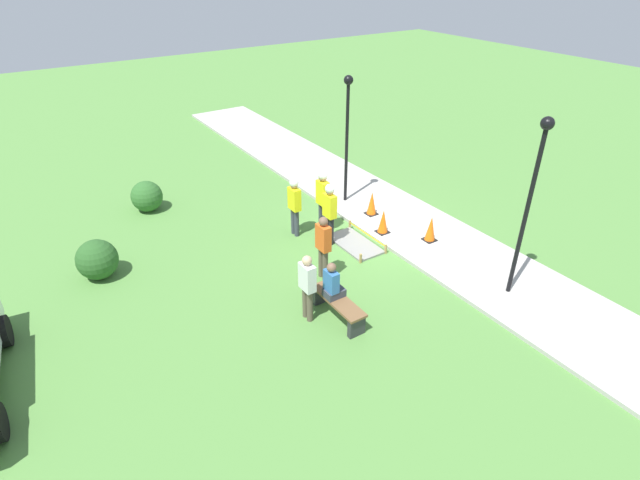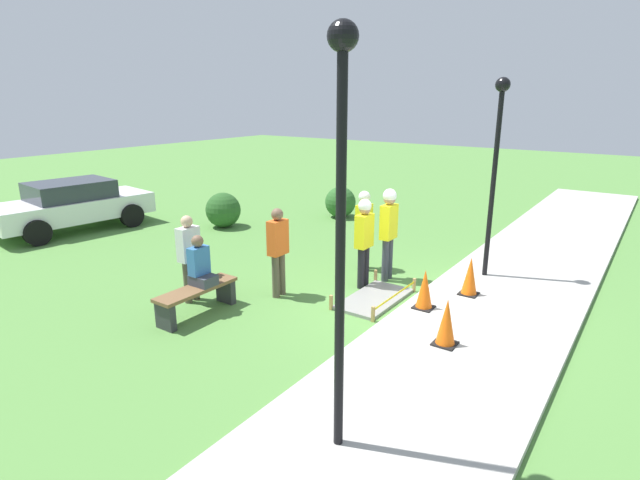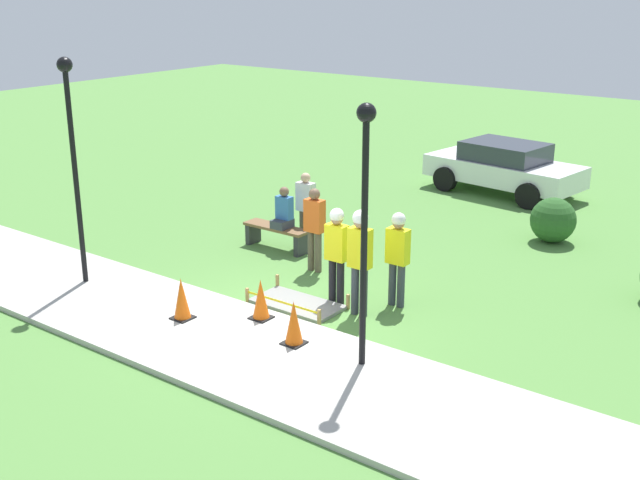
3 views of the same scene
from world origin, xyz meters
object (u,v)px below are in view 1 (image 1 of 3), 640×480
Objects in this scene: worker_supervisor at (294,202)px; bystander_in_gray_shirt at (307,284)px; worker_assistant at (323,195)px; worker_trainee at (330,209)px; person_seated_on_bench at (332,284)px; lamppost_near at (347,122)px; bystander_in_orange_shirt at (323,244)px; traffic_cone_near_patch at (431,229)px; traffic_cone_far_patch at (383,221)px; park_bench at (338,305)px; traffic_cone_sidewalk_edge at (372,203)px; lamppost_far at (533,186)px.

bystander_in_gray_shirt is at bearing 153.36° from worker_supervisor.
worker_assistant reaches higher than worker_trainee.
person_seated_on_bench is at bearing 149.55° from worker_assistant.
bystander_in_orange_shirt is at bearing 136.86° from lamppost_near.
bystander_in_gray_shirt is (-0.90, 4.60, 0.46)m from traffic_cone_near_patch.
traffic_cone_near_patch is 0.42× the size of worker_supervisor.
worker_supervisor is 1.07× the size of bystander_in_gray_shirt.
traffic_cone_near_patch is 4.25m from person_seated_on_bench.
bystander_in_gray_shirt is at bearing 117.55° from traffic_cone_far_patch.
worker_supervisor is (3.77, -1.14, 0.69)m from park_bench.
traffic_cone_near_patch reaches higher than traffic_cone_sidewalk_edge.
worker_trainee is (2.83, -1.69, 0.72)m from park_bench.
lamppost_far is at bearing -152.28° from worker_supervisor.
person_seated_on_bench reaches higher than park_bench.
worker_trainee is (1.56, 2.34, 0.61)m from traffic_cone_near_patch.
worker_supervisor is 0.91× the size of worker_assistant.
traffic_cone_near_patch reaches higher than traffic_cone_far_patch.
lamppost_far is at bearing -112.94° from person_seated_on_bench.
worker_assistant is 2.36m from bystander_in_orange_shirt.
bystander_in_gray_shirt is 5.23m from lamppost_far.
person_seated_on_bench is 3.85m from worker_assistant.
bystander_in_orange_shirt is (-2.27, 0.54, -0.07)m from worker_supervisor.
worker_supervisor is at bearing 110.22° from lamppost_near.
lamppost_far is at bearing -176.95° from traffic_cone_sidewalk_edge.
bystander_in_orange_shirt is (0.23, 3.43, 0.51)m from traffic_cone_near_patch.
bystander_in_orange_shirt is (1.50, -0.60, 0.62)m from park_bench.
traffic_cone_far_patch is at bearing -53.96° from park_bench.
bystander_in_orange_shirt is at bearing 166.66° from worker_supervisor.
traffic_cone_near_patch is at bearing -2.33° from lamppost_far.
lamppost_far is at bearing -112.78° from bystander_in_gray_shirt.
worker_trainee is at bearing -33.16° from person_seated_on_bench.
bystander_in_orange_shirt reaches higher than park_bench.
person_seated_on_bench is 3.20m from worker_trainee.
worker_trainee reaches higher than bystander_in_gray_shirt.
lamppost_far is at bearing -169.70° from traffic_cone_far_patch.
bystander_in_orange_shirt is at bearing 107.80° from traffic_cone_far_patch.
worker_trainee is at bearing 56.23° from traffic_cone_near_patch.
bystander_in_gray_shirt is (0.20, 0.52, 0.06)m from person_seated_on_bench.
traffic_cone_sidewalk_edge is 0.17× the size of lamppost_far.
traffic_cone_near_patch is at bearing -72.55° from park_bench.
traffic_cone_sidewalk_edge is 2.61m from worker_supervisor.
lamppost_far is at bearing -176.73° from lamppost_near.
traffic_cone_far_patch is 2.59m from worker_supervisor.
worker_assistant reaches higher than person_seated_on_bench.
traffic_cone_far_patch is 0.43× the size of bystander_in_gray_shirt.
bystander_in_gray_shirt is at bearing 125.82° from traffic_cone_sidewalk_edge.
bystander_in_orange_shirt is at bearing -26.00° from person_seated_on_bench.
lamppost_far reaches higher than traffic_cone_far_patch.
park_bench is 1.74m from bystander_in_orange_shirt.
lamppost_far is (-5.29, -2.78, 1.80)m from worker_supervisor.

